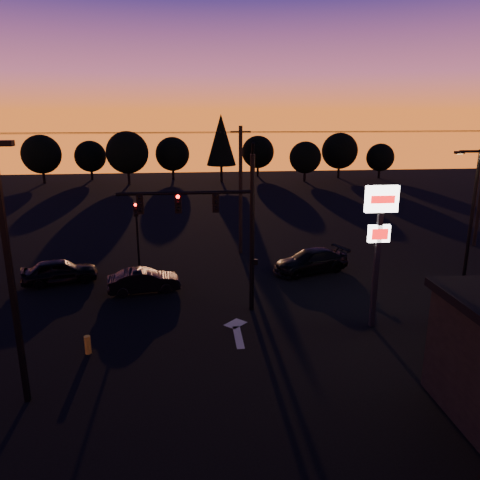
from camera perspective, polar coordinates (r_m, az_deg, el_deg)
The scene contains 22 objects.
ground at distance 20.93m, azimuth -1.31°, elevation -13.09°, with size 120.00×120.00×0.00m, color black.
lane_arrow at distance 22.43m, azimuth -0.37°, elevation -10.98°, with size 1.20×3.10×0.01m.
traffic_signal_mast at distance 22.91m, azimuth -2.47°, elevation 2.71°, with size 6.79×0.52×8.58m.
secondary_signal at distance 30.84m, azimuth -12.47°, elevation 1.77°, with size 0.30×0.31×4.35m.
parking_lot_light at distance 17.12m, azimuth -26.40°, elevation -2.27°, with size 1.25×0.30×9.14m.
pylon_sign at distance 22.14m, azimuth 16.64°, elevation 1.54°, with size 1.50×0.28×6.80m.
streetlight at distance 28.89m, azimuth 26.29°, elevation 2.76°, with size 1.55×0.35×8.00m.
utility_pole_1 at distance 32.94m, azimuth 0.07°, elevation 6.08°, with size 1.40×0.26×9.00m.
power_wires at distance 32.52m, azimuth 0.07°, elevation 13.00°, with size 36.00×1.22×0.07m.
bollard at distance 21.38m, azimuth -18.07°, elevation -12.05°, with size 0.27×0.27×0.80m, color gold.
tree_0 at distance 71.56m, azimuth -23.06°, elevation 9.59°, with size 5.36×5.36×6.74m.
tree_1 at distance 73.06m, azimuth -17.78°, elevation 9.69°, with size 4.54×4.54×5.71m.
tree_2 at distance 67.08m, azimuth -13.58°, elevation 10.33°, with size 5.77×5.78×7.26m.
tree_3 at distance 70.62m, azimuth -8.24°, elevation 10.34°, with size 4.95×4.95×6.22m.
tree_4 at distance 67.57m, azimuth -2.32°, elevation 12.10°, with size 4.18×4.18×9.50m.
tree_5 at distance 73.32m, azimuth 2.20°, elevation 10.67°, with size 4.95×4.95×6.22m.
tree_6 at distance 68.63m, azimuth 7.96°, elevation 9.94°, with size 4.54×4.54×5.71m.
tree_7 at distance 73.10m, azimuth 12.06°, elevation 10.58°, with size 5.36×5.36×6.74m.
tree_8 at distance 74.32m, azimuth 16.72°, elevation 9.62°, with size 4.12×4.12×5.19m.
car_left at distance 30.01m, azimuth -21.13°, elevation -3.55°, with size 1.74×4.33×1.47m, color black.
car_mid at distance 27.22m, azimuth -11.65°, elevation -4.88°, with size 1.41×4.03×1.33m, color black.
car_right at distance 30.20m, azimuth 8.62°, elevation -2.55°, with size 2.02×4.98×1.45m, color black.
Camera 1 is at (-1.48, -18.30, 10.05)m, focal length 35.00 mm.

